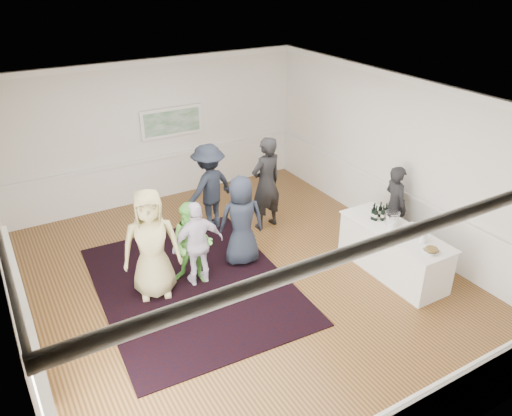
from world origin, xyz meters
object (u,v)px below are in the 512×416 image
serving_table (393,251)px  guest_navy (241,221)px  guest_lilac (198,244)px  nut_bowl (432,250)px  ice_bucket (392,219)px  guest_green (192,244)px  bartender (395,206)px  guest_tan (151,244)px  guest_dark_a (209,188)px  guest_dark_b (266,183)px

serving_table → guest_navy: size_ratio=1.25×
guest_lilac → nut_bowl: guest_lilac is taller
guest_navy → ice_bucket: size_ratio=6.53×
guest_green → bartender: bearing=27.0°
guest_tan → ice_bucket: bearing=-2.3°
guest_dark_a → guest_green: bearing=38.4°
serving_table → guest_green: bearing=154.4°
guest_tan → ice_bucket: size_ratio=7.35×
guest_dark_b → guest_navy: guest_dark_b is taller
serving_table → guest_tan: guest_tan is taller
bartender → nut_bowl: 1.77m
guest_tan → guest_dark_b: bearing=37.2°
guest_dark_a → nut_bowl: bearing=100.0°
serving_table → bartender: size_ratio=1.31×
guest_green → guest_navy: 1.04m
bartender → ice_bucket: bartender is taller
guest_tan → guest_lilac: bearing=10.2°
guest_green → guest_lilac: 0.11m
guest_dark_b → guest_navy: 1.44m
guest_dark_a → nut_bowl: guest_dark_a is taller
guest_dark_a → guest_tan: bearing=24.3°
guest_tan → nut_bowl: guest_tan is taller
serving_table → bartender: 1.13m
bartender → guest_navy: bearing=82.5°
guest_dark_b → ice_bucket: guest_dark_b is taller
serving_table → guest_green: guest_green is taller
serving_table → guest_tan: size_ratio=1.11×
guest_dark_a → guest_navy: 1.46m
guest_dark_b → nut_bowl: (1.02, -3.42, -0.09)m
guest_green → guest_navy: guest_navy is taller
guest_navy → guest_green: bearing=21.1°
serving_table → guest_green: (-3.18, 1.52, 0.32)m
guest_lilac → guest_dark_b: 2.35m
guest_lilac → guest_dark_a: guest_dark_a is taller
guest_tan → guest_dark_a: size_ratio=1.04×
guest_tan → guest_green: guest_tan is taller
guest_tan → bartender: bearing=7.2°
guest_lilac → guest_dark_b: bearing=-148.5°
guest_lilac → guest_dark_a: 1.96m
guest_navy → guest_tan: bearing=17.9°
guest_green → guest_dark_a: 1.94m
serving_table → guest_dark_b: 2.86m
guest_tan → guest_navy: guest_tan is taller
serving_table → nut_bowl: 0.94m
serving_table → nut_bowl: bearing=-92.9°
serving_table → guest_navy: guest_navy is taller
bartender → guest_tan: bearing=90.4°
guest_tan → guest_navy: 1.74m
guest_dark_b → guest_navy: (-1.09, -0.93, -0.13)m
guest_green → guest_navy: size_ratio=0.88×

